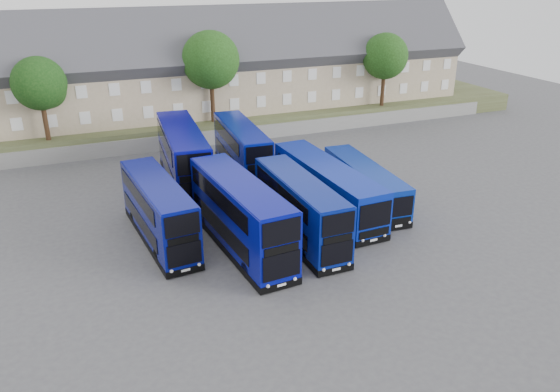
{
  "coord_description": "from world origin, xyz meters",
  "views": [
    {
      "loc": [
        -12.43,
        -28.28,
        16.97
      ],
      "look_at": [
        0.72,
        4.0,
        2.2
      ],
      "focal_mm": 35.0,
      "sensor_mm": 36.0,
      "label": 1
    }
  ],
  "objects": [
    {
      "name": "dd_rear_left",
      "position": [
        -3.79,
        13.99,
        2.39
      ],
      "size": [
        3.78,
        12.42,
        4.87
      ],
      "rotation": [
        0.0,
        0.0,
        -0.08
      ],
      "color": "#070891",
      "rests_on": "ground"
    },
    {
      "name": "coach_east_b",
      "position": [
        8.27,
        5.31,
        1.45
      ],
      "size": [
        3.0,
        10.94,
        2.95
      ],
      "rotation": [
        0.0,
        0.0,
        -0.07
      ],
      "color": "#082796",
      "rests_on": "ground"
    },
    {
      "name": "dd_rear_right",
      "position": [
        1.52,
        14.75,
        2.12
      ],
      "size": [
        3.17,
        11.02,
        4.33
      ],
      "rotation": [
        0.0,
        0.0,
        -0.06
      ],
      "color": "#081697",
      "rests_on": "ground"
    },
    {
      "name": "terrace_row",
      "position": [
        3.0,
        30.0,
        6.6
      ],
      "size": [
        60.0,
        10.4,
        11.2
      ],
      "color": "tan",
      "rests_on": "earth_bank"
    },
    {
      "name": "ground",
      "position": [
        0.0,
        0.0,
        0.0
      ],
      "size": [
        120.0,
        120.0,
        0.0
      ],
      "primitive_type": "plane",
      "color": "#48484E",
      "rests_on": "ground"
    },
    {
      "name": "tree_mid",
      "position": [
        2.15,
        25.6,
        8.07
      ],
      "size": [
        5.76,
        5.76,
        9.18
      ],
      "color": "#382314",
      "rests_on": "earth_bank"
    },
    {
      "name": "retaining_wall",
      "position": [
        0.0,
        24.0,
        0.75
      ],
      "size": [
        70.0,
        0.4,
        1.5
      ],
      "primitive_type": "cube",
      "color": "slate",
      "rests_on": "ground"
    },
    {
      "name": "tree_west",
      "position": [
        -13.85,
        25.1,
        7.05
      ],
      "size": [
        4.8,
        4.8,
        7.65
      ],
      "color": "#382314",
      "rests_on": "earth_bank"
    },
    {
      "name": "earth_bank",
      "position": [
        0.0,
        34.0,
        1.0
      ],
      "size": [
        80.0,
        20.0,
        2.0
      ],
      "primitive_type": "cube",
      "color": "#444A29",
      "rests_on": "ground"
    },
    {
      "name": "coach_east_a",
      "position": [
        4.94,
        5.18,
        1.73
      ],
      "size": [
        3.25,
        12.98,
        3.52
      ],
      "rotation": [
        0.0,
        0.0,
        0.04
      ],
      "color": "#0921A6",
      "rests_on": "ground"
    },
    {
      "name": "dd_front_right",
      "position": [
        1.16,
        1.6,
        2.05
      ],
      "size": [
        2.52,
        10.53,
        4.17
      ],
      "rotation": [
        0.0,
        0.0,
        0.01
      ],
      "color": "navy",
      "rests_on": "ground"
    },
    {
      "name": "tree_east",
      "position": [
        22.15,
        25.1,
        7.39
      ],
      "size": [
        5.12,
        5.12,
        8.16
      ],
      "color": "#382314",
      "rests_on": "earth_bank"
    },
    {
      "name": "tree_far",
      "position": [
        28.15,
        32.1,
        7.73
      ],
      "size": [
        5.44,
        5.44,
        8.67
      ],
      "color": "#382314",
      "rests_on": "earth_bank"
    },
    {
      "name": "dd_front_mid",
      "position": [
        -2.91,
        1.74,
        2.26
      ],
      "size": [
        3.59,
        11.72,
        4.59
      ],
      "rotation": [
        0.0,
        0.0,
        0.08
      ],
      "color": "#070D8C",
      "rests_on": "ground"
    },
    {
      "name": "dd_front_left",
      "position": [
        -7.54,
        4.81,
        2.03
      ],
      "size": [
        3.32,
        10.61,
        4.15
      ],
      "rotation": [
        0.0,
        0.0,
        0.09
      ],
      "color": "#060E78",
      "rests_on": "ground"
    }
  ]
}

